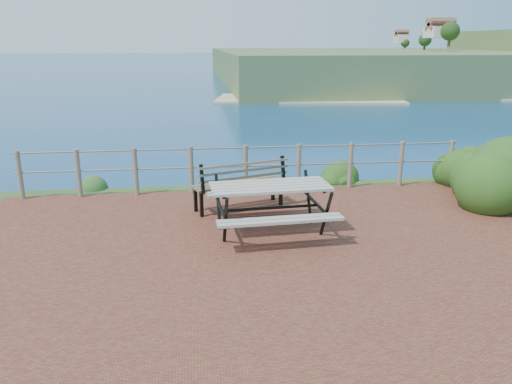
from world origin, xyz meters
TOP-DOWN VIEW (x-y plane):
  - ground at (0.00, 0.00)m, footprint 10.00×7.00m
  - ocean at (0.00, 200.00)m, footprint 1200.00×1200.00m
  - safety_railing at (0.00, 3.35)m, footprint 9.40×0.10m
  - picnic_table at (0.16, 0.89)m, footprint 2.00×1.69m
  - park_bench at (-0.24, 2.22)m, footprint 1.83×0.99m
  - shrub_right_front at (4.97, 2.09)m, footprint 1.64×1.64m
  - shrub_right_edge at (4.88, 3.38)m, footprint 1.10×1.10m
  - shrub_lip_west at (-3.30, 4.19)m, footprint 0.71×0.71m
  - shrub_lip_east at (2.15, 4.12)m, footprint 0.85×0.85m

SIDE VIEW (x-z plane):
  - ground at x=0.00m, z-range -0.06..0.06m
  - ocean at x=0.00m, z-range 0.00..0.00m
  - shrub_right_front at x=4.97m, z-range -1.16..1.16m
  - shrub_right_edge at x=4.88m, z-range -0.78..0.78m
  - shrub_lip_west at x=-3.30m, z-range -0.21..0.21m
  - shrub_lip_east at x=2.15m, z-range -0.31..0.31m
  - picnic_table at x=0.16m, z-range 0.11..0.94m
  - safety_railing at x=0.00m, z-range 0.07..1.07m
  - park_bench at x=-0.24m, z-range 0.16..1.16m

